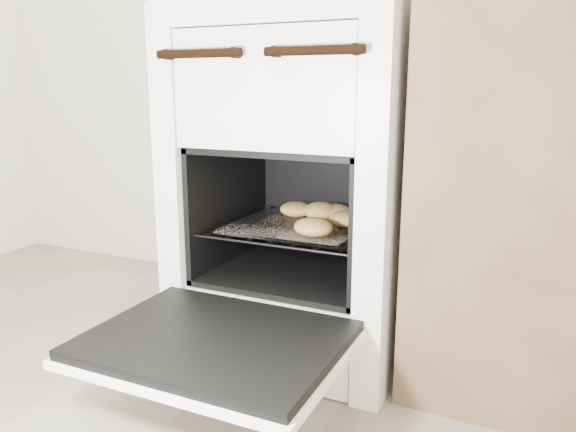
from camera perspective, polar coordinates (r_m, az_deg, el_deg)
name	(u,v)px	position (r m, az deg, el deg)	size (l,w,h in m)	color
stove	(310,188)	(1.63, 2.25, 2.86)	(0.62, 0.69, 0.95)	white
oven_door	(216,343)	(1.26, -7.35, -12.71)	(0.56, 0.43, 0.04)	black
oven_rack	(300,227)	(1.59, 1.26, -1.09)	(0.45, 0.43, 0.01)	black
foil_sheet	(297,226)	(1.57, 0.96, -1.04)	(0.35, 0.31, 0.01)	white
baked_rolls	(323,215)	(1.58, 3.54, 0.10)	(0.30, 0.32, 0.05)	tan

